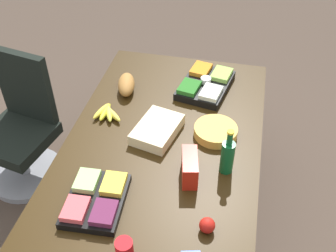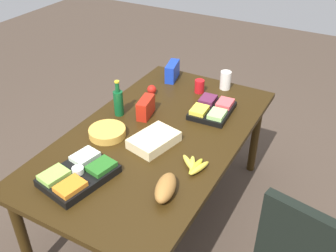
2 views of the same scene
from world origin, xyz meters
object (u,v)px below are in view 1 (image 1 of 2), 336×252
Objects in this scene: bread_loaf at (126,84)px; chip_bowl at (216,131)px; conference_table at (161,158)px; red_solo_cup at (125,250)px; fruit_platter at (96,199)px; chip_bag_red at (190,167)px; banana_bunch at (107,113)px; office_chair at (22,136)px; apple_red at (207,225)px; sheet_cake at (157,129)px; wine_bottle at (227,156)px; veggie_tray at (206,84)px.

bread_loaf reaches higher than chip_bowl.
conference_table is 0.72m from red_solo_cup.
fruit_platter is at bearing -138.11° from red_solo_cup.
chip_bag_red reaches higher than banana_bunch.
red_solo_cup is (0.89, -0.29, 0.03)m from chip_bowl.
office_chair is 13.19× the size of apple_red.
sheet_cake is 0.35m from chip_bowl.
office_chair is at bearing -130.13° from fruit_platter.
banana_bunch is at bearing -123.50° from chip_bag_red.
wine_bottle reaches higher than chip_bowl.
red_solo_cup is at bearing 3.45° from sheet_cake.
conference_table is 0.46m from banana_bunch.
conference_table is 10.17× the size of banana_bunch.
fruit_platter is 0.34m from red_solo_cup.
red_solo_cup is at bearing -18.06° from chip_bowl.
sheet_cake is 1.25× the size of chip_bowl.
chip_bag_red reaches higher than sheet_cake.
chip_bowl is (0.13, 1.42, 0.44)m from office_chair.
fruit_platter is 1.56× the size of bread_loaf.
apple_red reaches higher than conference_table.
chip_bag_red reaches higher than apple_red.
bread_loaf is at bearing -128.79° from wine_bottle.
sheet_cake is 1.13× the size of wine_bottle.
conference_table is 0.67m from veggie_tray.
fruit_platter is at bearing 14.07° from banana_bunch.
chip_bag_red is 0.78× the size of chip_bowl.
chip_bag_red is 0.87m from bread_loaf.
banana_bunch is (0.42, -0.56, -0.01)m from veggie_tray.
sheet_cake is at bearing -147.80° from apple_red.
office_chair is 5.12× the size of banana_bunch.
wine_bottle reaches higher than sheet_cake.
wine_bottle is at bearing 75.07° from office_chair.
fruit_platter is 0.96m from bread_loaf.
wine_bottle is (-0.36, 0.61, 0.08)m from fruit_platter.
chip_bowl reaches higher than conference_table.
chip_bowl is at bearing 84.70° from office_chair.
veggie_tray is 1.35m from red_solo_cup.
office_chair is 0.93m from bread_loaf.
office_chair is 1.50m from chip_bowl.
bread_loaf reaches higher than sheet_cake.
fruit_platter is at bearing -26.75° from conference_table.
apple_red is 0.40m from red_solo_cup.
sheet_cake is at bearing 38.42° from bread_loaf.
red_solo_cup is at bearing -57.24° from apple_red.
wine_bottle reaches higher than chip_bag_red.
fruit_platter is 0.59m from sheet_cake.
conference_table is 0.60m from apple_red.
apple_red is 0.35m from chip_bag_red.
bread_loaf reaches higher than banana_bunch.
chip_bowl is (-0.36, 0.09, -0.04)m from chip_bag_red.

